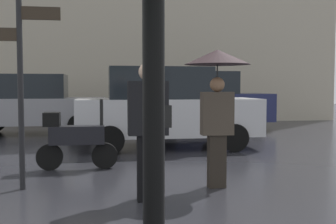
{
  "coord_description": "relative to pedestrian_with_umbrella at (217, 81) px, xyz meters",
  "views": [
    {
      "loc": [
        0.1,
        -2.38,
        1.46
      ],
      "look_at": [
        1.23,
        4.74,
        1.02
      ],
      "focal_mm": 44.58,
      "sensor_mm": 36.0,
      "label": 1
    }
  ],
  "objects": [
    {
      "name": "pedestrian_with_bag",
      "position": [
        -1.05,
        -0.55,
        -0.55
      ],
      "size": [
        0.54,
        0.24,
        1.76
      ],
      "rotation": [
        0.0,
        0.0,
        3.42
      ],
      "color": "black",
      "rests_on": "ground"
    },
    {
      "name": "parked_car_distant",
      "position": [
        -3.72,
        7.31,
        -0.61
      ],
      "size": [
        4.22,
        1.91,
        1.82
      ],
      "rotation": [
        0.0,
        0.0,
        2.92
      ],
      "color": "gray",
      "rests_on": "ground"
    },
    {
      "name": "parked_car_left",
      "position": [
        -0.15,
        4.02,
        -0.58
      ],
      "size": [
        4.26,
        1.94,
        1.9
      ],
      "rotation": [
        0.0,
        0.0,
        2.97
      ],
      "color": "silver",
      "rests_on": "ground"
    },
    {
      "name": "street_signpost",
      "position": [
        -2.75,
        0.3,
        0.12
      ],
      "size": [
        1.08,
        0.08,
        2.73
      ],
      "color": "black",
      "rests_on": "ground"
    },
    {
      "name": "parked_car_right",
      "position": [
        1.63,
        7.51,
        -0.56
      ],
      "size": [
        4.31,
        1.84,
        1.94
      ],
      "rotation": [
        0.0,
        0.0,
        3.25
      ],
      "color": "#1E234C",
      "rests_on": "ground"
    },
    {
      "name": "parked_scooter",
      "position": [
        -2.11,
        1.65,
        -0.99
      ],
      "size": [
        1.41,
        0.32,
        1.23
      ],
      "rotation": [
        0.0,
        0.0,
        0.01
      ],
      "color": "black",
      "rests_on": "ground"
    },
    {
      "name": "pedestrian_with_umbrella",
      "position": [
        0.0,
        0.0,
        0.0
      ],
      "size": [
        0.94,
        0.94,
        1.98
      ],
      "rotation": [
        0.0,
        0.0,
        2.95
      ],
      "color": "#2A241E",
      "rests_on": "ground"
    }
  ]
}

